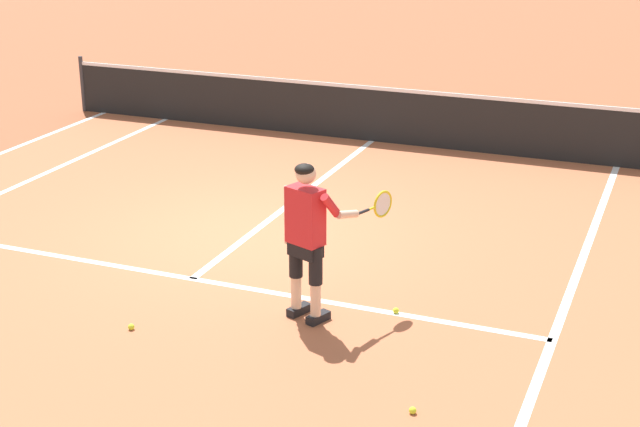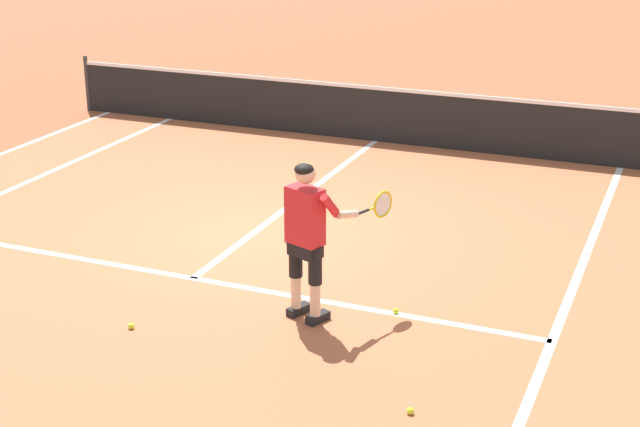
{
  "view_description": "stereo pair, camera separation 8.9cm",
  "coord_description": "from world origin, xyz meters",
  "px_view_note": "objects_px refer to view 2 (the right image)",
  "views": [
    {
      "loc": [
        5.15,
        -10.48,
        4.49
      ],
      "look_at": [
        1.62,
        -1.68,
        1.05
      ],
      "focal_mm": 53.76,
      "sensor_mm": 36.0,
      "label": 1
    },
    {
      "loc": [
        5.23,
        -10.45,
        4.49
      ],
      "look_at": [
        1.62,
        -1.68,
        1.05
      ],
      "focal_mm": 53.76,
      "sensor_mm": 36.0,
      "label": 2
    }
  ],
  "objects_px": {
    "tennis_player": "(308,231)",
    "tennis_ball_by_baseline": "(131,326)",
    "tennis_ball_mid_court": "(396,311)",
    "tennis_ball_near_feet": "(410,411)"
  },
  "relations": [
    {
      "from": "tennis_ball_by_baseline",
      "to": "tennis_ball_mid_court",
      "type": "bearing_deg",
      "value": 29.77
    },
    {
      "from": "tennis_player",
      "to": "tennis_ball_by_baseline",
      "type": "relative_size",
      "value": 25.95
    },
    {
      "from": "tennis_ball_near_feet",
      "to": "tennis_ball_by_baseline",
      "type": "height_order",
      "value": "same"
    },
    {
      "from": "tennis_ball_near_feet",
      "to": "tennis_ball_by_baseline",
      "type": "relative_size",
      "value": 1.0
    },
    {
      "from": "tennis_ball_near_feet",
      "to": "tennis_ball_mid_court",
      "type": "height_order",
      "value": "same"
    },
    {
      "from": "tennis_ball_by_baseline",
      "to": "tennis_ball_mid_court",
      "type": "relative_size",
      "value": 1.0
    },
    {
      "from": "tennis_ball_near_feet",
      "to": "tennis_ball_mid_court",
      "type": "relative_size",
      "value": 1.0
    },
    {
      "from": "tennis_ball_by_baseline",
      "to": "tennis_ball_mid_court",
      "type": "height_order",
      "value": "same"
    },
    {
      "from": "tennis_ball_mid_court",
      "to": "tennis_ball_near_feet",
      "type": "bearing_deg",
      "value": -68.25
    },
    {
      "from": "tennis_ball_mid_court",
      "to": "tennis_ball_by_baseline",
      "type": "bearing_deg",
      "value": -150.23
    }
  ]
}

